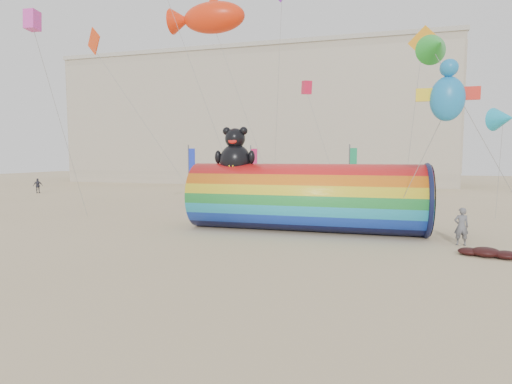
% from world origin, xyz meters
% --- Properties ---
extents(ground, '(160.00, 160.00, 0.00)m').
position_xyz_m(ground, '(0.00, 0.00, 0.00)').
color(ground, '#CCB58C').
rests_on(ground, ground).
extents(hotel_building, '(60.40, 15.40, 20.60)m').
position_xyz_m(hotel_building, '(-12.00, 45.95, 10.31)').
color(hotel_building, '#B7AD99').
rests_on(hotel_building, ground).
extents(windsock_assembly, '(13.08, 3.98, 6.03)m').
position_xyz_m(windsock_assembly, '(2.59, 4.28, 2.00)').
color(windsock_assembly, red).
rests_on(windsock_assembly, ground).
extents(kite_handler, '(0.69, 0.48, 1.81)m').
position_xyz_m(kite_handler, '(10.33, 2.45, 0.91)').
color(kite_handler, slate).
rests_on(kite_handler, ground).
extents(fabric_bundle, '(2.62, 1.35, 0.41)m').
position_xyz_m(fabric_bundle, '(11.05, 0.35, 0.17)').
color(fabric_bundle, '#3D0D0B').
rests_on(fabric_bundle, ground).
extents(festival_banners, '(14.08, 2.42, 5.20)m').
position_xyz_m(festival_banners, '(-2.43, 14.95, 2.64)').
color(festival_banners, '#59595E').
rests_on(festival_banners, ground).
extents(flying_kites, '(27.93, 13.95, 10.80)m').
position_xyz_m(flying_kites, '(-0.84, 6.85, 12.06)').
color(flying_kites, '#1B80C5').
rests_on(flying_kites, ground).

